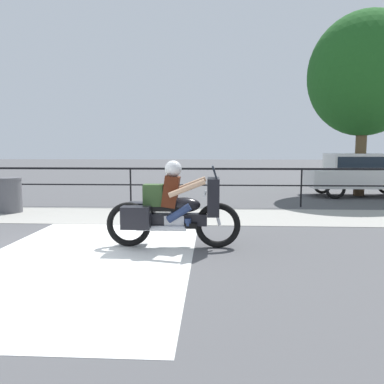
# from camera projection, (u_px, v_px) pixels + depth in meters

# --- Properties ---
(ground_plane) EXTENTS (120.00, 120.00, 0.00)m
(ground_plane) POSITION_uv_depth(u_px,v_px,m) (66.00, 251.00, 6.30)
(ground_plane) COLOR #4C4C4F
(sidewalk_band) EXTENTS (44.00, 2.40, 0.01)m
(sidewalk_band) POSITION_uv_depth(u_px,v_px,m) (117.00, 215.00, 9.67)
(sidewalk_band) COLOR #99968E
(sidewalk_band) RESTS_ON ground
(crosswalk_band) EXTENTS (3.32, 6.00, 0.01)m
(crosswalk_band) POSITION_uv_depth(u_px,v_px,m) (91.00, 254.00, 6.07)
(crosswalk_band) COLOR silver
(crosswalk_band) RESTS_ON ground
(fence_railing) EXTENTS (36.00, 0.05, 1.16)m
(fence_railing) POSITION_uv_depth(u_px,v_px,m) (130.00, 176.00, 11.28)
(fence_railing) COLOR black
(fence_railing) RESTS_ON ground
(motorcycle) EXTENTS (2.34, 0.76, 1.51)m
(motorcycle) POSITION_uv_depth(u_px,v_px,m) (172.00, 208.00, 6.46)
(motorcycle) COLOR black
(motorcycle) RESTS_ON ground
(parked_car) EXTENTS (3.92, 1.69, 1.55)m
(parked_car) POSITION_uv_depth(u_px,v_px,m) (361.00, 172.00, 13.54)
(parked_car) COLOR silver
(parked_car) RESTS_ON ground
(trash_bin) EXTENTS (0.61, 0.61, 0.95)m
(trash_bin) POSITION_uv_depth(u_px,v_px,m) (10.00, 195.00, 10.07)
(trash_bin) COLOR #515156
(trash_bin) RESTS_ON ground
(tree_behind_sign) EXTENTS (3.99, 3.99, 6.58)m
(tree_behind_sign) POSITION_uv_depth(u_px,v_px,m) (365.00, 75.00, 13.43)
(tree_behind_sign) COLOR brown
(tree_behind_sign) RESTS_ON ground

